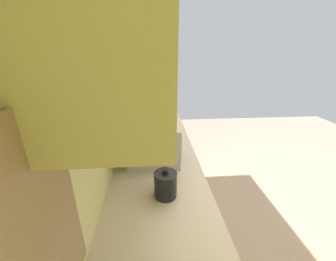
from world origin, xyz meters
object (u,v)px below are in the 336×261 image
oven_range (153,128)px  bowl (159,125)px  microwave (154,140)px  kettle (165,184)px

oven_range → bowl: (-1.16, -0.06, 0.47)m
oven_range → microwave: microwave is taller
oven_range → kettle: kettle is taller
microwave → kettle: bearing=-172.6°
microwave → bowl: (0.65, -0.06, -0.11)m
bowl → microwave: bearing=174.6°
oven_range → bowl: oven_range is taller
microwave → kettle: microwave is taller
bowl → kettle: size_ratio=0.93×
oven_range → kettle: bearing=-178.5°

